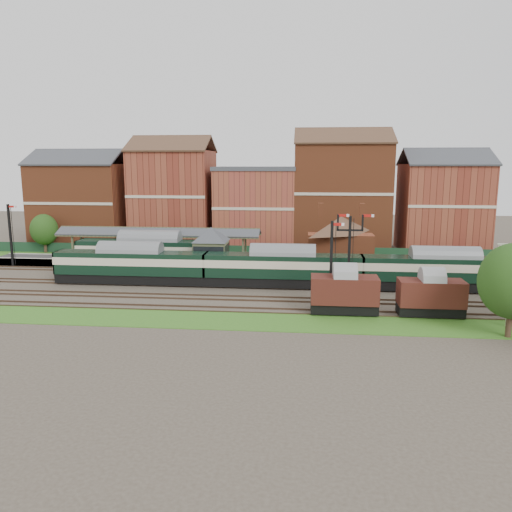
# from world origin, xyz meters

# --- Properties ---
(ground) EXTENTS (160.00, 160.00, 0.00)m
(ground) POSITION_xyz_m (0.00, 0.00, 0.00)
(ground) COLOR #473D33
(ground) RESTS_ON ground
(grass_back) EXTENTS (90.00, 4.50, 0.06)m
(grass_back) POSITION_xyz_m (0.00, 16.00, 0.03)
(grass_back) COLOR #2D6619
(grass_back) RESTS_ON ground
(grass_front) EXTENTS (90.00, 5.00, 0.06)m
(grass_front) POSITION_xyz_m (0.00, -12.00, 0.03)
(grass_front) COLOR #2D6619
(grass_front) RESTS_ON ground
(fence) EXTENTS (90.00, 0.12, 1.50)m
(fence) POSITION_xyz_m (0.00, 18.00, 0.75)
(fence) COLOR #193823
(fence) RESTS_ON ground
(platform) EXTENTS (55.00, 3.40, 1.00)m
(platform) POSITION_xyz_m (-5.00, 9.75, 0.50)
(platform) COLOR #2D2D2D
(platform) RESTS_ON ground
(signal_box) EXTENTS (5.40, 5.40, 6.00)m
(signal_box) POSITION_xyz_m (-3.00, 3.25, 3.19)
(signal_box) COLOR #576749
(signal_box) RESTS_ON ground
(brick_hut) EXTENTS (3.20, 2.64, 2.94)m
(brick_hut) POSITION_xyz_m (5.00, 3.25, 1.20)
(brick_hut) COLOR maroon
(brick_hut) RESTS_ON ground
(station_building) EXTENTS (8.10, 8.10, 5.90)m
(station_building) POSITION_xyz_m (12.00, 9.75, 3.96)
(station_building) COLOR brown
(station_building) RESTS_ON platform
(canopy) EXTENTS (26.00, 3.89, 4.08)m
(canopy) POSITION_xyz_m (-11.00, 9.75, 4.58)
(canopy) COLOR #474B2F
(canopy) RESTS_ON platform
(semaphore_bracket) EXTENTS (3.60, 0.25, 8.18)m
(semaphore_bracket) POSITION_xyz_m (12.04, -2.50, 4.63)
(semaphore_bracket) COLOR black
(semaphore_bracket) RESTS_ON ground
(semaphore_platform_end) EXTENTS (1.23, 0.25, 8.00)m
(semaphore_platform_end) POSITION_xyz_m (-29.98, 8.00, 4.16)
(semaphore_platform_end) COLOR black
(semaphore_platform_end) RESTS_ON ground
(semaphore_siding) EXTENTS (1.23, 0.25, 8.00)m
(semaphore_siding) POSITION_xyz_m (10.02, -7.00, 4.16)
(semaphore_siding) COLOR black
(semaphore_siding) RESTS_ON ground
(yard_lamp) EXTENTS (2.60, 0.22, 7.00)m
(yard_lamp) POSITION_xyz_m (24.00, -11.50, 3.99)
(yard_lamp) COLOR beige
(yard_lamp) RESTS_ON ground
(town_backdrop) EXTENTS (69.00, 10.00, 16.00)m
(town_backdrop) POSITION_xyz_m (-0.18, 25.00, 7.00)
(town_backdrop) COLOR brown
(town_backdrop) RESTS_ON ground
(dmu_train) EXTENTS (49.93, 2.63, 3.84)m
(dmu_train) POSITION_xyz_m (5.31, 0.00, 2.26)
(dmu_train) COLOR black
(dmu_train) RESTS_ON ground
(platform_railcar) EXTENTS (17.95, 2.83, 4.13)m
(platform_railcar) POSITION_xyz_m (-11.15, 6.50, 2.42)
(platform_railcar) COLOR black
(platform_railcar) RESTS_ON ground
(goods_van_a) EXTENTS (5.82, 2.52, 3.53)m
(goods_van_a) POSITION_xyz_m (11.10, -9.00, 2.01)
(goods_van_a) COLOR black
(goods_van_a) RESTS_ON ground
(goods_van_b) EXTENTS (5.52, 2.39, 3.35)m
(goods_van_b) POSITION_xyz_m (18.50, -9.00, 1.92)
(goods_van_b) COLOR black
(goods_van_b) RESTS_ON ground
(tree_back) EXTENTS (3.96, 3.96, 5.78)m
(tree_back) POSITION_xyz_m (-30.69, 17.60, 3.49)
(tree_back) COLOR #382619
(tree_back) RESTS_ON ground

